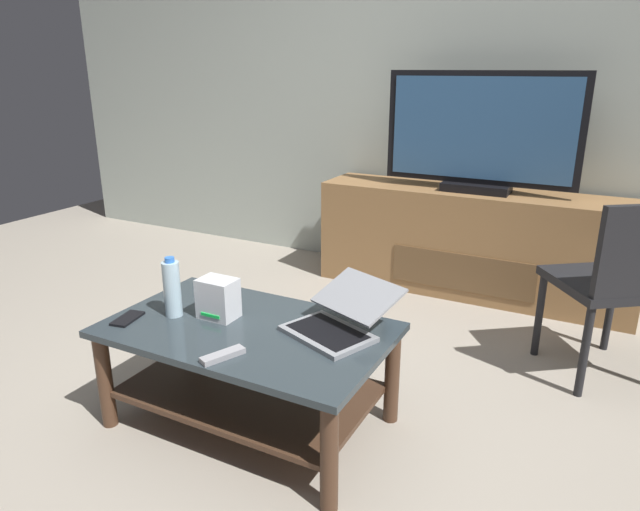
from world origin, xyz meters
TOP-DOWN VIEW (x-y plane):
  - ground_plane at (0.00, 0.00)m, footprint 7.68×7.68m
  - back_wall at (0.00, 2.12)m, footprint 6.40×0.12m
  - coffee_table at (-0.09, -0.02)m, footprint 1.09×0.65m
  - media_cabinet at (0.35, 1.80)m, footprint 1.92×0.43m
  - television at (0.35, 1.78)m, footprint 1.14×0.20m
  - dining_chair at (1.16, 1.01)m, footprint 0.61×0.61m
  - laptop at (0.24, 0.11)m, footprint 0.44×0.46m
  - router_box at (-0.24, 0.00)m, footprint 0.15×0.11m
  - water_bottle_near at (-0.41, -0.07)m, footprint 0.07×0.07m
  - cell_phone at (-0.55, -0.19)m, footprint 0.10×0.15m
  - tv_remote at (-0.40, 0.23)m, footprint 0.09×0.17m
  - soundbar_remote at (-0.02, -0.26)m, footprint 0.10×0.16m

SIDE VIEW (x-z plane):
  - ground_plane at x=0.00m, z-range 0.00..0.00m
  - coffee_table at x=-0.09m, z-range 0.08..0.51m
  - media_cabinet at x=0.35m, z-range 0.00..0.66m
  - cell_phone at x=-0.55m, z-range 0.43..0.44m
  - tv_remote at x=-0.40m, z-range 0.43..0.45m
  - soundbar_remote at x=-0.02m, z-range 0.43..0.45m
  - laptop at x=0.24m, z-range 0.40..0.56m
  - dining_chair at x=1.16m, z-range 0.06..0.92m
  - router_box at x=-0.24m, z-range 0.43..0.59m
  - water_bottle_near at x=-0.41m, z-range 0.42..0.66m
  - television at x=0.35m, z-range 0.64..1.34m
  - back_wall at x=0.00m, z-range 0.00..2.80m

